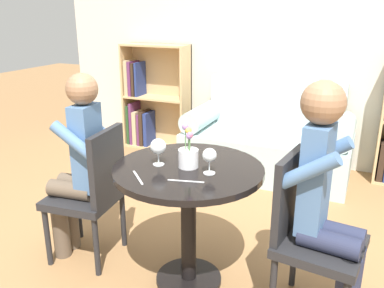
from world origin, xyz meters
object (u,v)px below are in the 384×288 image
couch (267,143)px  bookshelf_left (150,102)px  chair_right (308,231)px  wine_glass_right (210,156)px  person_right (328,201)px  flower_vase (188,155)px  wine_glass_left (158,147)px  chair_left (93,189)px  person_left (78,165)px

couch → bookshelf_left: 1.54m
bookshelf_left → chair_right: 3.08m
chair_right → wine_glass_right: bearing=104.6°
person_right → flower_vase: (-0.76, -0.01, 0.13)m
chair_right → wine_glass_left: wine_glass_left is taller
chair_left → person_left: 0.18m
chair_right → wine_glass_right: (-0.53, -0.07, 0.36)m
bookshelf_left → wine_glass_right: bearing=-53.9°
couch → wine_glass_left: bearing=-94.9°
chair_left → wine_glass_right: (0.81, -0.03, 0.36)m
chair_right → flower_vase: flower_vase is taller
wine_glass_right → couch: bearing=94.1°
couch → chair_left: bearing=-109.0°
bookshelf_left → person_left: 2.35m
couch → person_left: 2.13m
couch → wine_glass_left: (-0.17, -1.97, 0.55)m
bookshelf_left → wine_glass_right: (1.64, -2.25, 0.31)m
wine_glass_right → flower_vase: bearing=163.5°
wine_glass_left → chair_left: bearing=176.6°
person_left → wine_glass_right: (0.90, -0.02, 0.20)m
bookshelf_left → person_left: bearing=-71.7°
chair_right → person_right: size_ratio=0.70×
chair_right → person_right: (0.08, -0.02, 0.20)m
person_right → wine_glass_right: (-0.61, -0.05, 0.16)m
person_left → chair_right: bearing=86.2°
wine_glass_right → person_left: bearing=178.8°
couch → chair_right: bearing=-70.7°
couch → chair_right: size_ratio=1.78×
wine_glass_left → person_right: bearing=2.8°
wine_glass_left → wine_glass_right: 0.31m
couch → wine_glass_left: size_ratio=10.42×
chair_right → wine_glass_left: 0.92m
bookshelf_left → wine_glass_right: bookshelf_left is taller
chair_left → person_right: 1.44m
chair_right → wine_glass_left: size_ratio=5.85×
couch → person_right: size_ratio=1.25×
chair_left → chair_right: 1.34m
person_left → wine_glass_left: 0.63m
person_left → flower_vase: person_left is taller
bookshelf_left → person_left: person_left is taller
couch → chair_right: (0.67, -1.91, 0.18)m
person_left → wine_glass_right: bearing=83.0°
bookshelf_left → chair_right: bookshelf_left is taller
couch → person_right: (0.75, -1.93, 0.38)m
person_left → wine_glass_left: bearing=82.8°
chair_left → person_right: person_right is taller
chair_right → person_left: size_ratio=0.72×
bookshelf_left → chair_right: size_ratio=1.35×
person_right → flower_vase: 0.77m
bookshelf_left → couch: bearing=-10.2°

